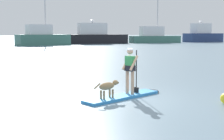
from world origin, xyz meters
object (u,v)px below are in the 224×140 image
Objects in this scene: dog at (108,86)px; moored_boat_center at (154,37)px; paddleboard at (127,96)px; moored_boat_far_starboard at (203,35)px; moored_boat_port at (42,37)px; person_paddler at (130,67)px; moored_boat_far_port at (95,36)px.

moored_boat_center is (29.60, 50.13, 0.81)m from dog.
paddleboard is 1.03m from dog.
moored_boat_far_starboard reaches higher than dog.
moored_boat_port reaches higher than moored_boat_far_starboard.
moored_boat_far_starboard is (42.34, 51.33, 0.54)m from person_paddler.
person_paddler is 57.35m from moored_boat_center.
moored_boat_center reaches higher than paddleboard.
moored_boat_port is at bearing 84.57° from person_paddler.
moored_boat_far_port is (16.49, 50.30, 1.01)m from dog.
moored_boat_port is at bearing -171.82° from moored_boat_center.
dog is 0.11× the size of moored_boat_far_starboard.
paddleboard is at bearing -120.00° from moored_boat_center.
person_paddler is at bearing -119.89° from moored_boat_center.
moored_boat_far_starboard is (43.36, 51.74, 1.11)m from dog.
person_paddler is 66.54m from moored_boat_far_starboard.
moored_boat_far_starboard is at bearing 50.48° from person_paddler.
paddleboard is at bearing -95.62° from moored_boat_port.
moored_boat_far_starboard reaches higher than moored_boat_far_port.
moored_boat_center reaches higher than moored_boat_port.
dog is at bearing -120.56° from moored_boat_center.
moored_boat_port is (5.42, 46.66, 0.88)m from dog.
paddleboard is at bearing -107.37° from moored_boat_far_port.
dog is 58.23m from moored_boat_center.
moored_boat_far_port is at bearing 72.78° from person_paddler.
moored_boat_port is at bearing -172.37° from moored_boat_far_starboard.
moored_boat_far_starboard is at bearing 3.07° from moored_boat_far_port.
paddleboard is 66.71m from moored_boat_far_starboard.
moored_boat_center reaches higher than moored_boat_far_starboard.
moored_boat_far_starboard is at bearing 50.41° from paddleboard.
moored_boat_far_port is 13.12m from moored_boat_center.
dog is 67.52m from moored_boat_far_starboard.
moored_boat_center is (13.11, -0.17, -0.20)m from moored_boat_far_port.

